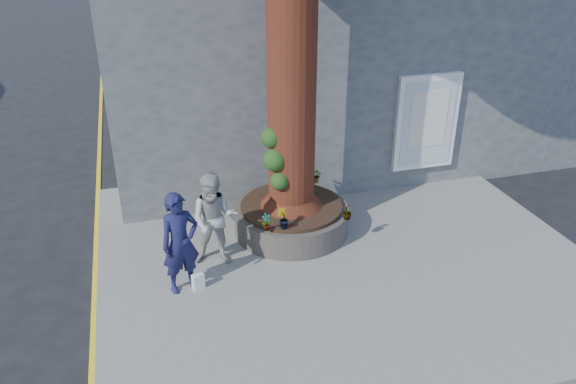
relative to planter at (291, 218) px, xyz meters
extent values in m
plane|color=black|center=(-0.80, -2.00, -0.41)|extent=(120.00, 120.00, 0.00)
cube|color=slate|center=(0.70, -1.00, -0.35)|extent=(9.00, 8.00, 0.12)
cube|color=yellow|center=(-3.85, -1.00, -0.41)|extent=(0.10, 30.00, 0.01)
cube|color=#505356|center=(1.70, 5.20, 2.59)|extent=(10.00, 8.00, 6.00)
cube|color=white|center=(3.50, 1.14, 1.29)|extent=(1.50, 0.12, 2.20)
cube|color=silver|center=(3.50, 1.08, 1.29)|extent=(1.25, 0.04, 1.95)
cube|color=silver|center=(3.50, 1.06, 1.39)|extent=(0.90, 0.02, 1.30)
cube|color=#505356|center=(9.70, 5.20, 2.59)|extent=(6.00, 8.00, 6.00)
cylinder|color=black|center=(0.00, 0.00, -0.03)|extent=(2.30, 2.30, 0.52)
cylinder|color=black|center=(0.00, 0.00, 0.27)|extent=(2.04, 2.04, 0.08)
cylinder|color=#431F10|center=(0.00, 0.00, 4.06)|extent=(0.90, 0.90, 7.50)
cone|color=#431F10|center=(0.00, 0.00, 0.66)|extent=(1.24, 1.24, 0.70)
sphere|color=#184015|center=(-0.38, -0.20, 1.41)|extent=(0.44, 0.44, 0.44)
sphere|color=#184015|center=(-0.32, -0.30, 1.01)|extent=(0.36, 0.36, 0.36)
sphere|color=#184015|center=(-0.40, -0.08, 1.81)|extent=(0.40, 0.40, 0.40)
imported|color=#17173F|center=(-2.33, -1.36, 0.62)|extent=(0.76, 0.60, 1.82)
imported|color=#A4A39D|center=(-1.65, -0.73, 0.60)|extent=(1.02, 0.89, 1.79)
cube|color=white|center=(-2.10, -1.43, -0.15)|extent=(0.23, 0.18, 0.28)
imported|color=gray|center=(-0.72, -0.85, 0.48)|extent=(0.22, 0.18, 0.35)
imported|color=gray|center=(-0.42, -0.85, 0.51)|extent=(0.30, 0.30, 0.40)
imported|color=gray|center=(0.85, -0.85, 0.46)|extent=(0.21, 0.21, 0.30)
imported|color=gray|center=(0.79, 0.82, 0.47)|extent=(0.39, 0.38, 0.32)
camera|label=1|loc=(-2.80, -9.48, 5.61)|focal=35.00mm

